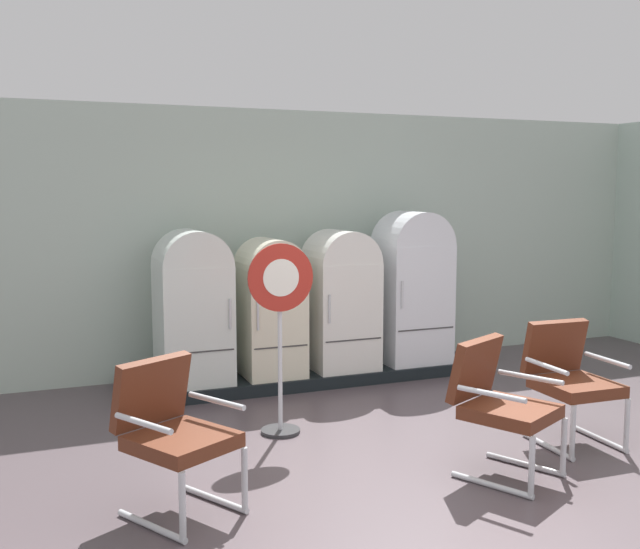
% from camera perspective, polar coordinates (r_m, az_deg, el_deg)
% --- Properties ---
extents(ground, '(12.00, 10.00, 0.05)m').
position_cam_1_polar(ground, '(5.15, 11.45, -16.29)').
color(ground, '#514449').
extents(back_wall, '(11.76, 0.12, 2.82)m').
position_cam_1_polar(back_wall, '(8.07, -2.75, 2.76)').
color(back_wall, '#B5C8BA').
rests_on(back_wall, ground).
extents(display_plinth, '(3.76, 0.95, 0.12)m').
position_cam_1_polar(display_plinth, '(7.69, -1.12, -7.72)').
color(display_plinth, black).
rests_on(display_plinth, ground).
extents(refrigerator_0, '(0.67, 0.69, 1.47)m').
position_cam_1_polar(refrigerator_0, '(7.10, -9.89, -2.16)').
color(refrigerator_0, silver).
rests_on(refrigerator_0, display_plinth).
extents(refrigerator_1, '(0.58, 0.67, 1.37)m').
position_cam_1_polar(refrigerator_1, '(7.29, -3.89, -2.23)').
color(refrigerator_1, beige).
rests_on(refrigerator_1, display_plinth).
extents(refrigerator_2, '(0.66, 0.69, 1.43)m').
position_cam_1_polar(refrigerator_2, '(7.57, 1.61, -1.66)').
color(refrigerator_2, white).
rests_on(refrigerator_2, display_plinth).
extents(refrigerator_3, '(0.71, 0.65, 1.62)m').
position_cam_1_polar(refrigerator_3, '(7.90, 7.19, -0.63)').
color(refrigerator_3, white).
rests_on(refrigerator_3, display_plinth).
extents(armchair_left, '(0.79, 0.83, 0.94)m').
position_cam_1_polar(armchair_left, '(4.63, -11.44, -11.59)').
color(armchair_left, silver).
rests_on(armchair_left, ground).
extents(armchair_right, '(0.62, 0.68, 0.94)m').
position_cam_1_polar(armchair_right, '(6.06, 18.84, -7.43)').
color(armchair_right, silver).
rests_on(armchair_right, ground).
extents(armchair_center, '(0.78, 0.82, 0.94)m').
position_cam_1_polar(armchair_center, '(5.25, 13.78, -9.43)').
color(armchair_center, silver).
rests_on(armchair_center, ground).
extents(sign_stand, '(0.54, 0.32, 1.55)m').
position_cam_1_polar(sign_stand, '(5.87, -3.09, -4.56)').
color(sign_stand, '#2D2D30').
rests_on(sign_stand, ground).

